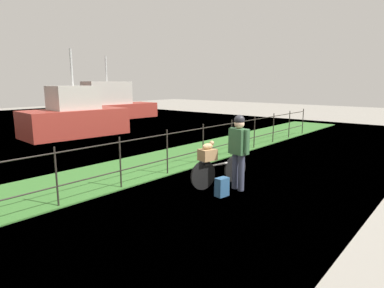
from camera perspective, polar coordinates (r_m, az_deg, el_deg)
ground_plane at (r=7.38m, az=7.59°, el=-8.15°), size 60.00×60.00×0.00m
grass_strip at (r=9.40m, az=-9.03°, el=-3.99°), size 27.00×2.40×0.03m
harbor_water at (r=17.34m, az=-29.39°, el=1.40°), size 30.00×30.00×0.00m
iron_fence at (r=8.48m, az=-4.35°, el=-0.88°), size 18.04×0.04×1.18m
bicycle_main at (r=7.62m, az=4.75°, el=-4.74°), size 1.60×0.44×0.66m
wooden_crate at (r=7.30m, az=2.71°, el=-1.86°), size 0.42×0.37×0.25m
terrier_dog at (r=7.27m, az=2.88°, el=-0.28°), size 0.32×0.20×0.18m
cyclist_person at (r=7.26m, az=8.14°, el=-0.29°), size 0.35×0.53×1.68m
backpack_on_paving at (r=6.99m, az=5.23°, el=-7.46°), size 0.30×0.22×0.40m
mooring_bollard at (r=10.19m, az=7.61°, el=-1.81°), size 0.20×0.20×0.38m
moored_boat_near at (r=15.72m, az=-19.75°, el=4.40°), size 4.59×2.49×3.83m
moored_boat_mid at (r=22.32m, az=-14.45°, el=6.46°), size 6.93×2.35×4.06m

